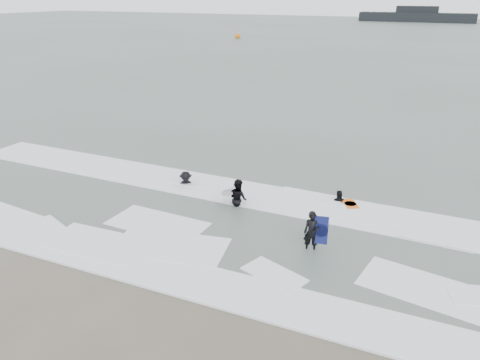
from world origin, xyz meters
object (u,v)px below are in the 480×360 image
at_px(surfer_breaker, 186,186).
at_px(surfer_right_near, 339,203).
at_px(surfer_wading, 238,205).
at_px(buoy, 238,36).
at_px(vessel_horizon, 416,16).
at_px(surfer_centre, 311,251).

height_order(surfer_breaker, surfer_right_near, surfer_right_near).
relative_size(surfer_wading, buoy, 1.03).
xyz_separation_m(surfer_right_near, vessel_horizon, (-9.75, 130.97, 1.58)).
height_order(surfer_centre, surfer_wading, surfer_wading).
xyz_separation_m(surfer_centre, surfer_right_near, (-0.07, 4.31, 0.00)).
relative_size(surfer_wading, surfer_breaker, 1.10).
height_order(surfer_breaker, vessel_horizon, vessel_horizon).
bearing_deg(surfer_right_near, surfer_wading, 2.65).
bearing_deg(surfer_right_near, surfer_centre, 65.28).
xyz_separation_m(surfer_centre, surfer_wading, (-3.78, 2.31, 0.00)).
bearing_deg(surfer_breaker, buoy, 81.42).
bearing_deg(surfer_centre, surfer_right_near, 73.37).
height_order(surfer_wading, buoy, buoy).
bearing_deg(vessel_horizon, surfer_breaker, -88.68).
height_order(surfer_right_near, vessel_horizon, vessel_horizon).
relative_size(buoy, vessel_horizon, 0.05).
bearing_deg(surfer_right_near, surfer_breaker, -16.13).
distance_m(surfer_right_near, buoy, 72.75).
bearing_deg(buoy, surfer_centre, -63.07).
bearing_deg(surfer_centre, vessel_horizon, 76.55).
xyz_separation_m(surfer_centre, surfer_breaker, (-6.79, 3.18, 0.00)).
relative_size(surfer_breaker, surfer_right_near, 0.91).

